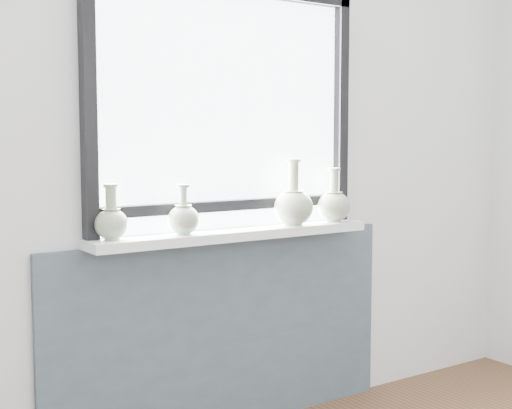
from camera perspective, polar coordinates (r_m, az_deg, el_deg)
back_wall at (r=3.11m, az=-2.68°, el=5.51°), size 3.60×0.02×2.60m
apron_panel at (r=3.20m, az=-2.33°, el=-10.24°), size 1.70×0.03×0.86m
windowsill at (r=3.06m, az=-1.67°, el=-2.38°), size 1.32×0.18×0.04m
window at (r=3.08m, az=-2.33°, el=8.14°), size 1.30×0.06×1.05m
vase_a at (r=2.79m, az=-11.49°, el=-1.30°), size 0.13×0.13×0.22m
vase_b at (r=2.90m, az=-5.82°, el=-1.08°), size 0.13×0.13×0.20m
vase_c at (r=3.19m, az=3.02°, el=-0.04°), size 0.18×0.18×0.30m
vase_d at (r=3.35m, az=6.24°, el=-0.01°), size 0.15×0.15×0.25m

